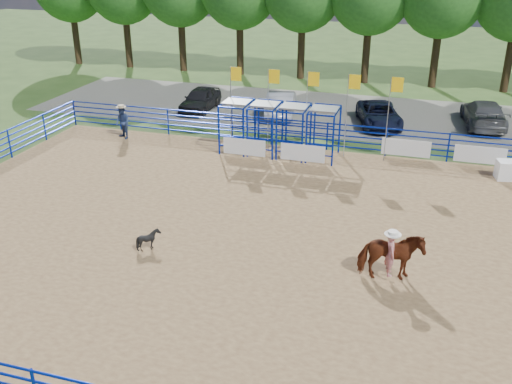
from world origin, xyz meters
TOP-DOWN VIEW (x-y plane):
  - ground at (0.00, 0.00)m, footprint 120.00×120.00m
  - arena_dirt at (0.00, 0.00)m, footprint 30.00×20.00m
  - gravel_strip at (0.00, 17.00)m, footprint 40.00×10.00m
  - horse_and_rider at (4.14, -1.66)m, footprint 2.16×1.32m
  - calf at (-4.16, -2.14)m, footprint 0.73×0.66m
  - spectator_cowboy at (-11.08, 8.63)m, footprint 1.11×1.06m
  - car_a at (-9.13, 15.15)m, footprint 1.76×4.26m
  - car_b at (-3.90, 15.55)m, footprint 2.44×4.93m
  - car_c at (2.16, 15.16)m, footprint 3.37×5.19m
  - car_d at (8.03, 16.78)m, footprint 2.60×5.42m
  - perimeter_fence at (0.00, 0.00)m, footprint 30.10×20.10m
  - chute_assembly at (-1.90, 8.84)m, footprint 19.32×2.41m

SIDE VIEW (x-z plane):
  - ground at x=0.00m, z-range 0.00..0.00m
  - gravel_strip at x=0.00m, z-range 0.00..0.01m
  - arena_dirt at x=0.00m, z-range 0.00..0.02m
  - calf at x=-4.16m, z-range 0.02..0.81m
  - car_c at x=2.16m, z-range 0.01..1.34m
  - car_a at x=-9.13m, z-range 0.01..1.46m
  - perimeter_fence at x=0.00m, z-range 0.00..1.50m
  - car_d at x=8.03m, z-range 0.01..1.53m
  - car_b at x=-3.90m, z-range 0.01..1.56m
  - horse_and_rider at x=4.14m, z-range -0.29..2.20m
  - spectator_cowboy at x=-11.08m, z-range 0.02..1.89m
  - chute_assembly at x=-1.90m, z-range -0.84..3.36m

